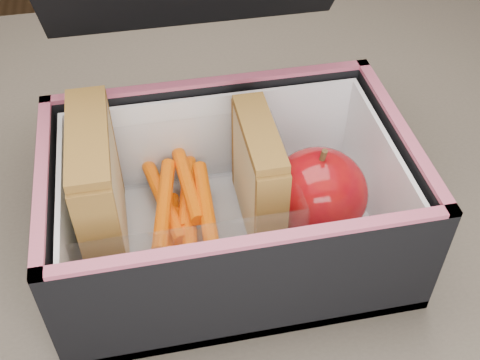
% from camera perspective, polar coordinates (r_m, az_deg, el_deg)
% --- Properties ---
extents(kitchen_table, '(1.20, 0.80, 0.75)m').
position_cam_1_polar(kitchen_table, '(0.61, 4.47, -8.15)').
color(kitchen_table, '#63574A').
rests_on(kitchen_table, ground).
extents(lunch_bag, '(0.27, 0.28, 0.25)m').
position_cam_1_polar(lunch_bag, '(0.47, -1.08, -1.08)').
color(lunch_bag, black).
rests_on(lunch_bag, kitchen_table).
extents(plastic_tub, '(0.17, 0.12, 0.07)m').
position_cam_1_polar(plastic_tub, '(0.48, -5.46, -2.09)').
color(plastic_tub, white).
rests_on(plastic_tub, lunch_bag).
extents(sandwich_left, '(0.03, 0.10, 0.12)m').
position_cam_1_polar(sandwich_left, '(0.46, -13.18, -0.97)').
color(sandwich_left, '#CFB881').
rests_on(sandwich_left, plastic_tub).
extents(sandwich_right, '(0.02, 0.09, 0.10)m').
position_cam_1_polar(sandwich_right, '(0.47, 1.74, 0.35)').
color(sandwich_right, '#CFB881').
rests_on(sandwich_right, plastic_tub).
extents(carrot_sticks, '(0.06, 0.16, 0.03)m').
position_cam_1_polar(carrot_sticks, '(0.49, -5.59, -3.48)').
color(carrot_sticks, '#F34700').
rests_on(carrot_sticks, plastic_tub).
extents(paper_napkin, '(0.08, 0.08, 0.01)m').
position_cam_1_polar(paper_napkin, '(0.51, 7.13, -4.12)').
color(paper_napkin, white).
rests_on(paper_napkin, lunch_bag).
extents(red_apple, '(0.10, 0.10, 0.08)m').
position_cam_1_polar(red_apple, '(0.48, 7.43, -1.28)').
color(red_apple, maroon).
rests_on(red_apple, paper_napkin).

